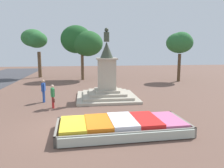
% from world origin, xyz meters
% --- Properties ---
extents(ground_plane, '(78.87, 78.87, 0.00)m').
position_xyz_m(ground_plane, '(0.00, 0.00, 0.00)').
color(ground_plane, brown).
extents(flower_planter, '(6.23, 2.99, 0.64)m').
position_xyz_m(flower_planter, '(2.29, -0.71, 0.28)').
color(flower_planter, '#38281C').
rests_on(flower_planter, ground_plane).
extents(statue_monument, '(4.63, 4.63, 5.43)m').
position_xyz_m(statue_monument, '(2.32, 6.45, 1.13)').
color(statue_monument, '#B1A792').
rests_on(statue_monument, ground_plane).
extents(pedestrian_with_handbag, '(0.32, 0.72, 1.56)m').
position_xyz_m(pedestrian_with_handbag, '(-1.50, 4.01, 0.87)').
color(pedestrian_with_handbag, red).
rests_on(pedestrian_with_handbag, ground_plane).
extents(pedestrian_near_planter, '(0.25, 0.57, 1.66)m').
position_xyz_m(pedestrian_near_planter, '(-2.39, 5.76, 0.96)').
color(pedestrian_near_planter, '#264CA5').
rests_on(pedestrian_near_planter, ground_plane).
extents(park_tree_far_left, '(5.25, 4.25, 6.79)m').
position_xyz_m(park_tree_far_left, '(0.39, 17.77, 4.76)').
color(park_tree_far_left, brown).
rests_on(park_tree_far_left, ground_plane).
extents(park_tree_behind_statue, '(3.19, 2.95, 5.86)m').
position_xyz_m(park_tree_behind_statue, '(12.02, 14.84, 4.59)').
color(park_tree_behind_statue, '#4C3823').
rests_on(park_tree_behind_statue, ground_plane).
extents(park_tree_far_right, '(3.49, 3.47, 6.47)m').
position_xyz_m(park_tree_far_right, '(-5.92, 20.47, 5.14)').
color(park_tree_far_right, brown).
rests_on(park_tree_far_right, ground_plane).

